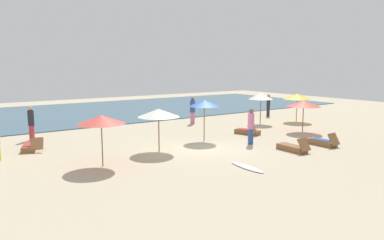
{
  "coord_description": "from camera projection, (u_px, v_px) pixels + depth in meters",
  "views": [
    {
      "loc": [
        -11.06,
        -14.42,
        4.16
      ],
      "look_at": [
        0.43,
        2.13,
        1.1
      ],
      "focal_mm": 34.08,
      "sensor_mm": 36.0,
      "label": 1
    }
  ],
  "objects": [
    {
      "name": "ground_plane",
      "position": [
        209.0,
        147.0,
        18.57
      ],
      "size": [
        60.0,
        60.0,
        0.0
      ],
      "primitive_type": "plane",
      "color": "#BCAD8E"
    },
    {
      "name": "ocean_water",
      "position": [
        93.0,
        112.0,
        32.37
      ],
      "size": [
        48.0,
        16.0,
        0.06
      ],
      "primitive_type": "cube",
      "color": "#3D6075",
      "rests_on": "ground_plane"
    },
    {
      "name": "umbrella_0",
      "position": [
        159.0,
        113.0,
        17.36
      ],
      "size": [
        2.01,
        2.01,
        2.09
      ],
      "color": "brown",
      "rests_on": "ground_plane"
    },
    {
      "name": "umbrella_1",
      "position": [
        101.0,
        120.0,
        14.78
      ],
      "size": [
        1.95,
        1.95,
        2.14
      ],
      "color": "brown",
      "rests_on": "ground_plane"
    },
    {
      "name": "umbrella_2",
      "position": [
        204.0,
        103.0,
        19.84
      ],
      "size": [
        1.71,
        1.71,
        2.27
      ],
      "color": "olive",
      "rests_on": "ground_plane"
    },
    {
      "name": "umbrella_3",
      "position": [
        261.0,
        96.0,
        25.66
      ],
      "size": [
        1.71,
        1.71,
        2.21
      ],
      "color": "brown",
      "rests_on": "ground_plane"
    },
    {
      "name": "umbrella_4",
      "position": [
        297.0,
        97.0,
        26.64
      ],
      "size": [
        2.02,
        2.02,
        2.06
      ],
      "color": "brown",
      "rests_on": "ground_plane"
    },
    {
      "name": "umbrella_5",
      "position": [
        304.0,
        104.0,
        22.47
      ],
      "size": [
        2.09,
        2.09,
        1.96
      ],
      "color": "brown",
      "rests_on": "ground_plane"
    },
    {
      "name": "lounger_0",
      "position": [
        30.0,
        147.0,
        17.87
      ],
      "size": [
        1.08,
        1.79,
        0.69
      ],
      "color": "brown",
      "rests_on": "ground_plane"
    },
    {
      "name": "lounger_1",
      "position": [
        248.0,
        132.0,
        21.94
      ],
      "size": [
        1.09,
        1.73,
        0.75
      ],
      "color": "brown",
      "rests_on": "ground_plane"
    },
    {
      "name": "lounger_2",
      "position": [
        323.0,
        142.0,
        18.94
      ],
      "size": [
        0.61,
        1.65,
        0.73
      ],
      "color": "brown",
      "rests_on": "ground_plane"
    },
    {
      "name": "lounger_3",
      "position": [
        293.0,
        148.0,
        17.69
      ],
      "size": [
        0.63,
        1.67,
        0.72
      ],
      "color": "brown",
      "rests_on": "ground_plane"
    },
    {
      "name": "person_1",
      "position": [
        268.0,
        105.0,
        29.54
      ],
      "size": [
        0.39,
        0.39,
        1.81
      ],
      "color": "#26262D",
      "rests_on": "ground_plane"
    },
    {
      "name": "person_2",
      "position": [
        193.0,
        110.0,
        25.91
      ],
      "size": [
        0.52,
        0.52,
        1.88
      ],
      "color": "#D17299",
      "rests_on": "ground_plane"
    },
    {
      "name": "person_3",
      "position": [
        31.0,
        123.0,
        20.19
      ],
      "size": [
        0.42,
        0.42,
        1.89
      ],
      "color": "#BF3338",
      "rests_on": "ground_plane"
    },
    {
      "name": "person_4",
      "position": [
        251.0,
        126.0,
        19.13
      ],
      "size": [
        0.47,
        0.47,
        1.9
      ],
      "color": "#2D4C8C",
      "rests_on": "ground_plane"
    },
    {
      "name": "surfboard",
      "position": [
        247.0,
        167.0,
        14.85
      ],
      "size": [
        0.55,
        1.93,
        0.07
      ],
      "color": "silver",
      "rests_on": "ground_plane"
    }
  ]
}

